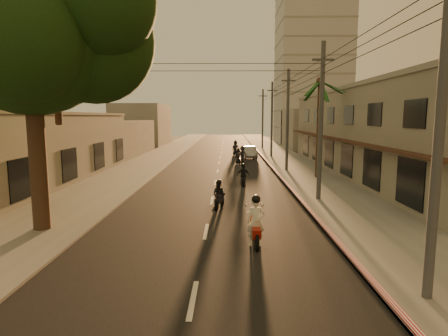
{
  "coord_description": "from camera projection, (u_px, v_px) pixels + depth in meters",
  "views": [
    {
      "loc": [
        0.93,
        -13.4,
        4.84
      ],
      "look_at": [
        0.7,
        7.85,
        1.94
      ],
      "focal_mm": 30.0,
      "sensor_mm": 36.0,
      "label": 1
    }
  ],
  "objects": [
    {
      "name": "filler_right",
      "position": [
        312.0,
        129.0,
        57.97
      ],
      "size": [
        8.0,
        14.0,
        6.0
      ],
      "primitive_type": "cube",
      "color": "gray",
      "rests_on": "ground"
    },
    {
      "name": "scooter_far_c",
      "position": [
        235.0,
        149.0,
        47.43
      ],
      "size": [
        1.1,
        1.94,
        1.93
      ],
      "rotation": [
        0.0,
        0.0,
        0.18
      ],
      "color": "black",
      "rests_on": "ground"
    },
    {
      "name": "left_building",
      "position": [
        26.0,
        148.0,
        27.61
      ],
      "size": [
        8.2,
        24.2,
        5.2
      ],
      "color": "gray",
      "rests_on": "ground"
    },
    {
      "name": "scooter_far_b",
      "position": [
        242.0,
        155.0,
        40.09
      ],
      "size": [
        1.14,
        1.85,
        1.82
      ],
      "rotation": [
        0.0,
        0.0,
        -0.02
      ],
      "color": "black",
      "rests_on": "ground"
    },
    {
      "name": "sidewalk_right",
      "position": [
        301.0,
        171.0,
        33.67
      ],
      "size": [
        5.0,
        140.0,
        0.12
      ],
      "primitive_type": "cube",
      "color": "slate",
      "rests_on": "ground"
    },
    {
      "name": "scooter_far_a",
      "position": [
        238.0,
        157.0,
        38.86
      ],
      "size": [
        0.87,
        1.69,
        1.66
      ],
      "rotation": [
        0.0,
        0.0,
        0.1
      ],
      "color": "black",
      "rests_on": "ground"
    },
    {
      "name": "palm_tree",
      "position": [
        320.0,
        87.0,
        28.74
      ],
      "size": [
        5.0,
        5.0,
        8.2
      ],
      "color": "black",
      "rests_on": "ground"
    },
    {
      "name": "curb_stripe",
      "position": [
        282.0,
        179.0,
        28.73
      ],
      "size": [
        0.2,
        60.0,
        0.2
      ],
      "primitive_type": "cube",
      "color": "red",
      "rests_on": "ground"
    },
    {
      "name": "road",
      "position": [
        218.0,
        171.0,
        33.75
      ],
      "size": [
        10.0,
        140.0,
        0.02
      ],
      "primitive_type": "cube",
      "color": "black",
      "rests_on": "ground"
    },
    {
      "name": "broadleaf_tree",
      "position": [
        40.0,
        26.0,
        14.99
      ],
      "size": [
        9.6,
        8.7,
        12.1
      ],
      "color": "black",
      "rests_on": "ground"
    },
    {
      "name": "sidewalk_left",
      "position": [
        135.0,
        170.0,
        33.83
      ],
      "size": [
        5.0,
        140.0,
        0.12
      ],
      "primitive_type": "cube",
      "color": "slate",
      "rests_on": "ground"
    },
    {
      "name": "scooter_red",
      "position": [
        256.0,
        224.0,
        14.11
      ],
      "size": [
        0.75,
        1.99,
        1.96
      ],
      "rotation": [
        0.0,
        0.0,
        0.02
      ],
      "color": "black",
      "rests_on": "ground"
    },
    {
      "name": "scooter_mid_b",
      "position": [
        243.0,
        176.0,
        26.47
      ],
      "size": [
        0.89,
        1.63,
        1.6
      ],
      "rotation": [
        0.0,
        0.0,
        -0.01
      ],
      "color": "black",
      "rests_on": "ground"
    },
    {
      "name": "filler_left_far",
      "position": [
        142.0,
        125.0,
        65.14
      ],
      "size": [
        8.0,
        14.0,
        7.0
      ],
      "primitive_type": "cube",
      "color": "gray",
      "rests_on": "ground"
    },
    {
      "name": "parked_car",
      "position": [
        250.0,
        152.0,
        44.41
      ],
      "size": [
        1.87,
        4.32,
        1.38
      ],
      "primitive_type": "imported",
      "rotation": [
        0.0,
        0.0,
        0.05
      ],
      "color": "#97999E",
      "rests_on": "ground"
    },
    {
      "name": "shophouse_row",
      "position": [
        384.0,
        131.0,
        31.13
      ],
      "size": [
        8.8,
        34.2,
        7.3
      ],
      "color": "gray",
      "rests_on": "ground"
    },
    {
      "name": "filler_left_near",
      "position": [
        111.0,
        138.0,
        47.48
      ],
      "size": [
        8.0,
        14.0,
        4.4
      ],
      "primitive_type": "cube",
      "color": "gray",
      "rests_on": "ground"
    },
    {
      "name": "utility_poles",
      "position": [
        288.0,
        98.0,
        32.81
      ],
      "size": [
        1.2,
        48.26,
        9.0
      ],
      "color": "#38383A",
      "rests_on": "ground"
    },
    {
      "name": "scooter_mid_a",
      "position": [
        219.0,
        196.0,
        19.78
      ],
      "size": [
        1.0,
        1.58,
        1.58
      ],
      "rotation": [
        0.0,
        0.0,
        -0.25
      ],
      "color": "black",
      "rests_on": "ground"
    },
    {
      "name": "distant_tower",
      "position": [
        312.0,
        66.0,
        67.36
      ],
      "size": [
        12.1,
        12.1,
        28.0
      ],
      "color": "#B7B5B2",
      "rests_on": "ground"
    },
    {
      "name": "ground",
      "position": [
        203.0,
        248.0,
        13.94
      ],
      "size": [
        160.0,
        160.0,
        0.0
      ],
      "primitive_type": "plane",
      "color": "#383023",
      "rests_on": "ground"
    }
  ]
}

